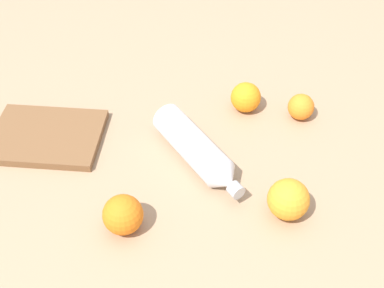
# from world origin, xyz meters

# --- Properties ---
(ground_plane) EXTENTS (2.40, 2.40, 0.00)m
(ground_plane) POSITION_xyz_m (0.00, 0.00, 0.00)
(ground_plane) COLOR #9E7F60
(water_bottle) EXTENTS (0.21, 0.25, 0.07)m
(water_bottle) POSITION_xyz_m (-0.00, 0.02, 0.04)
(water_bottle) COLOR silver
(water_bottle) RESTS_ON ground_plane
(orange_0) EXTENTS (0.06, 0.06, 0.06)m
(orange_0) POSITION_xyz_m (0.24, 0.18, 0.03)
(orange_0) COLOR orange
(orange_0) RESTS_ON ground_plane
(orange_1) EXTENTS (0.08, 0.08, 0.08)m
(orange_1) POSITION_xyz_m (0.18, -0.12, 0.04)
(orange_1) COLOR orange
(orange_1) RESTS_ON ground_plane
(orange_2) EXTENTS (0.08, 0.08, 0.08)m
(orange_2) POSITION_xyz_m (-0.13, -0.17, 0.04)
(orange_2) COLOR orange
(orange_2) RESTS_ON ground_plane
(orange_3) EXTENTS (0.07, 0.07, 0.07)m
(orange_3) POSITION_xyz_m (0.11, 0.20, 0.04)
(orange_3) COLOR orange
(orange_3) RESTS_ON ground_plane
(cutting_board) EXTENTS (0.25, 0.20, 0.02)m
(cutting_board) POSITION_xyz_m (-0.35, 0.07, 0.01)
(cutting_board) COLOR brown
(cutting_board) RESTS_ON ground_plane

